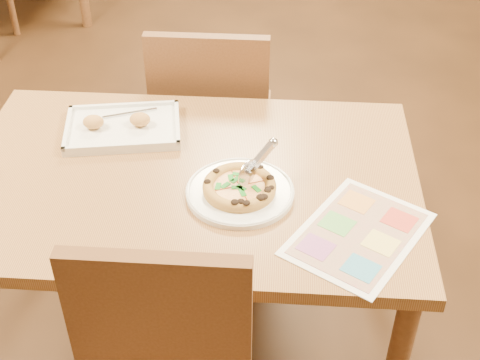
# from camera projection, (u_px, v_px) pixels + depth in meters

# --- Properties ---
(dining_table) EXTENTS (1.30, 0.85, 0.72)m
(dining_table) POSITION_uv_depth(u_px,v_px,m) (190.00, 198.00, 1.94)
(dining_table) COLOR olive
(dining_table) RESTS_ON ground
(chair_far) EXTENTS (0.42, 0.42, 0.47)m
(chair_far) POSITION_uv_depth(u_px,v_px,m) (212.00, 108.00, 2.46)
(chair_far) COLOR brown
(chair_far) RESTS_ON ground
(plate) EXTENTS (0.37, 0.37, 0.02)m
(plate) POSITION_uv_depth(u_px,v_px,m) (240.00, 192.00, 1.82)
(plate) COLOR silver
(plate) RESTS_ON dining_table
(pizza) EXTENTS (0.20, 0.20, 0.03)m
(pizza) POSITION_uv_depth(u_px,v_px,m) (239.00, 187.00, 1.80)
(pizza) COLOR gold
(pizza) RESTS_ON plate
(pizza_cutter) EXTENTS (0.10, 0.13, 0.09)m
(pizza_cutter) POSITION_uv_depth(u_px,v_px,m) (257.00, 162.00, 1.80)
(pizza_cutter) COLOR silver
(pizza_cutter) RESTS_ON pizza
(appetizer_tray) EXTENTS (0.38, 0.29, 0.06)m
(appetizer_tray) POSITION_uv_depth(u_px,v_px,m) (122.00, 128.00, 2.05)
(appetizer_tray) COLOR white
(appetizer_tray) RESTS_ON dining_table
(menu) EXTENTS (0.42, 0.46, 0.00)m
(menu) POSITION_uv_depth(u_px,v_px,m) (359.00, 234.00, 1.69)
(menu) COLOR white
(menu) RESTS_ON dining_table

